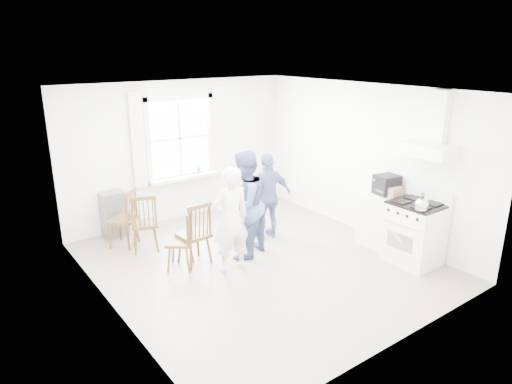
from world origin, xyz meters
The scene contains 17 objects.
room_shell centered at (0.00, 0.00, 1.30)m, with size 4.62×5.12×2.64m.
window_assembly centered at (0.00, 2.45, 1.46)m, with size 1.88×0.24×1.70m.
range_hood centered at (2.07, -1.35, 1.90)m, with size 0.45×0.76×0.94m.
shelf_unit centered at (-1.40, 2.33, 0.40)m, with size 0.40×0.30×0.80m, color slate.
gas_stove centered at (1.91, -1.35, 0.48)m, with size 0.68×0.76×1.12m.
kettle centered at (1.67, -1.58, 1.04)m, with size 0.19×0.19×0.27m.
low_cabinet centered at (1.98, -0.65, 0.45)m, with size 0.50×0.55×0.90m, color white.
stereo_stack centered at (2.02, -0.69, 1.06)m, with size 0.40×0.37×0.31m.
cardboard_box centered at (2.01, -0.85, 0.98)m, with size 0.25×0.18×0.16m, color #986E49.
windsor_chair_a centered at (-1.35, 1.77, 0.59)m, with size 0.57×0.57×0.98m.
windsor_chair_b centered at (-0.79, 0.47, 0.61)m, with size 0.46×0.45×1.01m.
windsor_chair_c centered at (-0.97, 0.51, 0.55)m, with size 0.53×0.53×0.91m.
person_left centered at (-0.47, 0.06, 0.79)m, with size 0.58×0.58×1.59m, color silver.
person_mid centered at (-0.04, 0.35, 0.85)m, with size 0.82×0.82×1.69m, color #465182.
person_right centered at (0.70, 0.70, 0.75)m, with size 0.88×0.88×1.50m, color navy.
potted_plant centered at (0.30, 2.36, 0.99)m, with size 0.16×0.16×0.29m, color #35773E.
windsor_chair_d centered at (-1.24, 1.38, 0.59)m, with size 0.52×0.51×0.97m.
Camera 1 is at (-3.80, -5.08, 3.16)m, focal length 32.00 mm.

